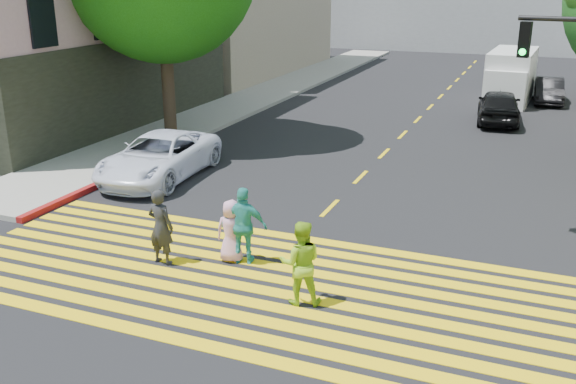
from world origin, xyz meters
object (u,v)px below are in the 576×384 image
Objects in this scene: pedestrian_man at (161,227)px; dark_car_near at (499,106)px; pedestrian_extra at (244,226)px; pedestrian_child at (231,231)px; silver_car at (518,73)px; white_sedan at (159,157)px; pedestrian_woman at (301,263)px; white_van at (510,78)px; dark_car_parked at (549,90)px.

dark_car_near is (5.52, 17.29, -0.13)m from pedestrian_man.
pedestrian_child is at bearing -9.80° from pedestrian_extra.
silver_car is at bearing -96.49° from dark_car_near.
pedestrian_child is (1.34, 0.67, -0.15)m from pedestrian_man.
pedestrian_man reaches higher than white_sedan.
pedestrian_woman is at bearing 140.92° from pedestrian_child.
silver_car is 0.94× the size of white_van.
pedestrian_extra is at bearing 71.26° from dark_car_near.
pedestrian_man is at bearing 12.32° from pedestrian_extra.
white_sedan is 20.72m from dark_car_parked.
silver_car is (5.68, 27.82, -0.11)m from pedestrian_man.
dark_car_parked is at bearing 55.05° from white_sedan.
silver_car is at bearing 91.48° from white_van.
white_van reaches higher than pedestrian_man.
pedestrian_man is 6.28m from white_sedan.
pedestrian_man is 18.15m from dark_car_near.
pedestrian_child is at bearing -108.53° from dark_car_parked.
pedestrian_woman is at bearing 176.44° from pedestrian_man.
dark_car_parked is at bearing -113.80° from pedestrian_child.
dark_car_near is at bearing 86.93° from silver_car.
white_sedan is at bearing -124.83° from dark_car_parked.
white_van is at bearing -115.78° from pedestrian_woman.
white_van is at bearing -98.27° from pedestrian_man.
dark_car_near is 5.28m from white_van.
dark_car_parked is at bearing 13.35° from white_van.
pedestrian_child is 0.29× the size of white_sedan.
white_van reaches higher than pedestrian_child.
pedestrian_child is at bearing -98.41° from white_van.
pedestrian_child reaches higher than white_sedan.
dark_car_parked is (1.89, 5.61, -0.11)m from dark_car_near.
dark_car_near is (2.11, 17.85, -0.11)m from pedestrian_woman.
pedestrian_man is 1.78m from pedestrian_extra.
pedestrian_man is 0.34× the size of white_sedan.
white_sedan is 0.97× the size of silver_car.
silver_car is at bearing -107.61° from pedestrian_child.
pedestrian_extra is at bearing -45.40° from white_sedan.
dark_car_near is at bearing -111.87° from dark_car_parked.
pedestrian_extra is 17.07m from dark_car_near.
pedestrian_woman is 1.19× the size of pedestrian_child.
pedestrian_man is 0.40× the size of dark_car_near.
pedestrian_extra reaches higher than pedestrian_man.
silver_car is at bearing -95.91° from pedestrian_man.
pedestrian_child is at bearing 70.26° from dark_car_near.
silver_car reaches higher than pedestrian_child.
pedestrian_woman is at bearing -43.67° from white_sedan.
pedestrian_man is 23.23m from white_van.
pedestrian_extra is at bearing 171.47° from pedestrian_child.
silver_car is (4.34, 27.15, 0.03)m from pedestrian_child.
pedestrian_child reaches higher than dark_car_parked.
dark_car_near is 5.92m from dark_car_parked.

